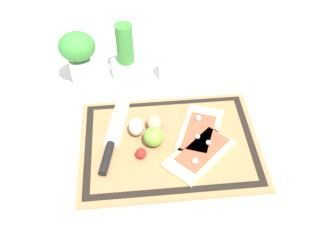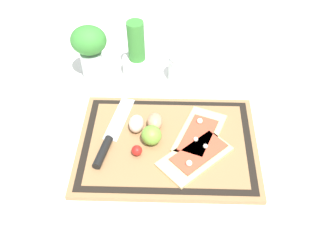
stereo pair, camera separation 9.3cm
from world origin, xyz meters
name	(u,v)px [view 1 (the left image)]	position (x,y,z in m)	size (l,w,h in m)	color
ground_plane	(170,147)	(0.00, 0.00, 0.00)	(6.00, 6.00, 0.00)	white
cutting_board	(170,145)	(0.00, 0.00, 0.01)	(0.48, 0.36, 0.02)	#997047
pizza_slice_near	(200,153)	(0.07, -0.05, 0.02)	(0.21, 0.20, 0.02)	#DBBC7F
pizza_slice_far	(200,130)	(0.09, 0.03, 0.02)	(0.16, 0.20, 0.02)	#DBBC7F
knife	(110,147)	(-0.16, -0.01, 0.03)	(0.09, 0.27, 0.02)	silver
egg_brown	(154,123)	(-0.04, 0.06, 0.04)	(0.04, 0.06, 0.04)	tan
egg_pink	(136,127)	(-0.09, 0.05, 0.04)	(0.04, 0.06, 0.04)	beige
lime	(154,138)	(-0.04, 0.00, 0.04)	(0.05, 0.05, 0.05)	#70A838
cherry_tomato_red	(141,153)	(-0.08, -0.04, 0.03)	(0.03, 0.03, 0.03)	red
herb_pot	(126,60)	(-0.11, 0.31, 0.07)	(0.10, 0.10, 0.19)	white
sauce_jar	(170,70)	(0.03, 0.28, 0.04)	(0.07, 0.07, 0.09)	silver
herb_glass	(79,55)	(-0.24, 0.29, 0.11)	(0.11, 0.10, 0.19)	silver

